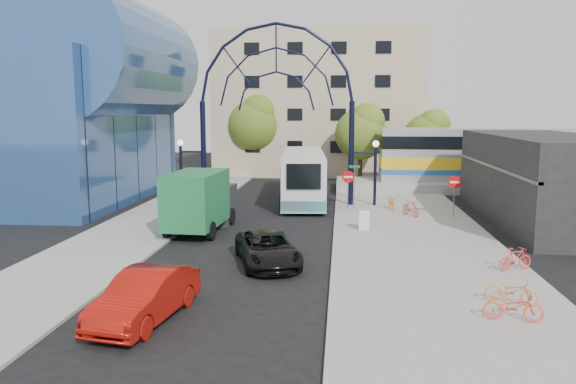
# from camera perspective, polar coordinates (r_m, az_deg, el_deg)

# --- Properties ---
(ground) EXTENTS (120.00, 120.00, 0.00)m
(ground) POSITION_cam_1_polar(r_m,az_deg,el_deg) (24.66, -4.95, -6.79)
(ground) COLOR black
(ground) RESTS_ON ground
(sidewalk_east) EXTENTS (8.00, 56.00, 0.12)m
(sidewalk_east) POSITION_cam_1_polar(r_m,az_deg,el_deg) (28.37, 12.74, -4.83)
(sidewalk_east) COLOR gray
(sidewalk_east) RESTS_ON ground
(plaza_west) EXTENTS (5.00, 50.00, 0.12)m
(plaza_west) POSITION_cam_1_polar(r_m,az_deg,el_deg) (31.99, -14.53, -3.40)
(plaza_west) COLOR gray
(plaza_west) RESTS_ON ground
(gateway_arch) EXTENTS (13.64, 0.44, 12.10)m
(gateway_arch) POSITION_cam_1_polar(r_m,az_deg,el_deg) (37.72, -1.21, 11.59)
(gateway_arch) COLOR black
(gateway_arch) RESTS_ON ground
(stop_sign) EXTENTS (0.80, 0.07, 2.50)m
(stop_sign) POSITION_cam_1_polar(r_m,az_deg,el_deg) (35.69, 6.13, 1.17)
(stop_sign) COLOR slate
(stop_sign) RESTS_ON sidewalk_east
(do_not_enter_sign) EXTENTS (0.76, 0.07, 2.48)m
(do_not_enter_sign) POSITION_cam_1_polar(r_m,az_deg,el_deg) (34.35, 16.56, 0.56)
(do_not_enter_sign) COLOR slate
(do_not_enter_sign) RESTS_ON sidewalk_east
(street_name_sign) EXTENTS (0.70, 0.70, 2.80)m
(street_name_sign) POSITION_cam_1_polar(r_m,az_deg,el_deg) (36.27, 6.75, 1.49)
(street_name_sign) COLOR slate
(street_name_sign) RESTS_ON sidewalk_east
(sandwich_board) EXTENTS (0.55, 0.61, 0.99)m
(sandwich_board) POSITION_cam_1_polar(r_m,az_deg,el_deg) (29.95, 7.74, -2.67)
(sandwich_board) COLOR white
(sandwich_board) RESTS_ON sidewalk_east
(transit_hall) EXTENTS (16.50, 18.00, 14.50)m
(transit_hall) POSITION_cam_1_polar(r_m,az_deg,el_deg) (43.15, -21.88, 8.12)
(transit_hall) COLOR #2E528D
(transit_hall) RESTS_ON ground
(commercial_block_east) EXTENTS (6.00, 16.00, 5.00)m
(commercial_block_east) POSITION_cam_1_polar(r_m,az_deg,el_deg) (35.59, 24.52, 1.26)
(commercial_block_east) COLOR black
(commercial_block_east) RESTS_ON ground
(apartment_block) EXTENTS (20.00, 12.10, 14.00)m
(apartment_block) POSITION_cam_1_polar(r_m,az_deg,el_deg) (58.43, 3.19, 8.91)
(apartment_block) COLOR #C1B186
(apartment_block) RESTS_ON ground
(train_platform) EXTENTS (32.00, 5.00, 0.80)m
(train_platform) POSITION_cam_1_polar(r_m,az_deg,el_deg) (48.40, 24.27, 0.46)
(train_platform) COLOR gray
(train_platform) RESTS_ON ground
(train_car) EXTENTS (25.10, 3.05, 4.20)m
(train_car) POSITION_cam_1_polar(r_m,az_deg,el_deg) (48.15, 24.45, 3.41)
(train_car) COLOR #B7B7BC
(train_car) RESTS_ON train_platform
(tree_north_a) EXTENTS (4.48, 4.48, 7.00)m
(tree_north_a) POSITION_cam_1_polar(r_m,az_deg,el_deg) (49.40, 7.55, 6.17)
(tree_north_a) COLOR #382314
(tree_north_a) RESTS_ON ground
(tree_north_b) EXTENTS (5.12, 5.12, 8.00)m
(tree_north_b) POSITION_cam_1_polar(r_m,az_deg,el_deg) (53.98, -3.34, 7.11)
(tree_north_b) COLOR #382314
(tree_north_b) RESTS_ON ground
(tree_north_c) EXTENTS (4.16, 4.16, 6.50)m
(tree_north_c) POSITION_cam_1_polar(r_m,az_deg,el_deg) (51.96, 14.12, 5.73)
(tree_north_c) COLOR #382314
(tree_north_c) RESTS_ON ground
(city_bus) EXTENTS (3.71, 12.80, 3.47)m
(city_bus) POSITION_cam_1_polar(r_m,az_deg,el_deg) (39.81, 1.57, 1.70)
(city_bus) COLOR silver
(city_bus) RESTS_ON ground
(green_truck) EXTENTS (2.82, 6.59, 3.26)m
(green_truck) POSITION_cam_1_polar(r_m,az_deg,el_deg) (30.18, -8.80, -0.90)
(green_truck) COLOR black
(green_truck) RESTS_ON ground
(black_suv) EXTENTS (3.62, 5.33, 1.36)m
(black_suv) POSITION_cam_1_polar(r_m,az_deg,el_deg) (23.53, -2.09, -5.80)
(black_suv) COLOR black
(black_suv) RESTS_ON ground
(red_sedan) EXTENTS (2.38, 4.91, 1.55)m
(red_sedan) POSITION_cam_1_polar(r_m,az_deg,el_deg) (18.00, -14.33, -10.23)
(red_sedan) COLOR #9B1109
(red_sedan) RESTS_ON ground
(bike_near_a) EXTENTS (0.81, 1.82, 0.92)m
(bike_near_a) POSITION_cam_1_polar(r_m,az_deg,el_deg) (36.57, 10.50, -0.99)
(bike_near_a) COLOR orange
(bike_near_a) RESTS_ON sidewalk_east
(bike_near_b) EXTENTS (1.20, 1.62, 0.97)m
(bike_near_b) POSITION_cam_1_polar(r_m,az_deg,el_deg) (34.39, 12.34, -1.59)
(bike_near_b) COLOR #E4402D
(bike_near_b) RESTS_ON sidewalk_east
(bike_far_a) EXTENTS (1.77, 1.12, 0.88)m
(bike_far_a) POSITION_cam_1_polar(r_m,az_deg,el_deg) (20.02, 21.78, -9.31)
(bike_far_a) COLOR orange
(bike_far_a) RESTS_ON sidewalk_east
(bike_far_b) EXTENTS (1.59, 1.01, 0.93)m
(bike_far_b) POSITION_cam_1_polar(r_m,az_deg,el_deg) (24.10, 22.09, -6.31)
(bike_far_b) COLOR red
(bike_far_b) RESTS_ON sidewalk_east
(bike_far_c) EXTENTS (1.80, 0.84, 0.91)m
(bike_far_c) POSITION_cam_1_polar(r_m,az_deg,el_deg) (18.49, 21.93, -10.73)
(bike_far_c) COLOR #EE442F
(bike_far_c) RESTS_ON sidewalk_east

